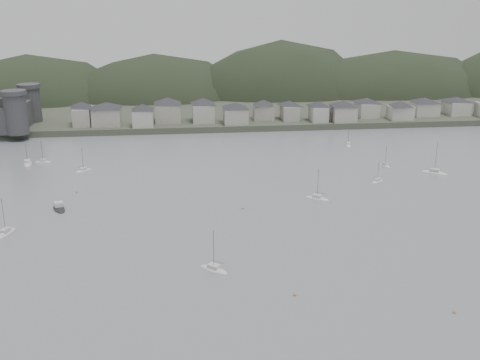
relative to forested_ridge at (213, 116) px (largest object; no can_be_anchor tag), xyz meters
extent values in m
plane|color=slate|center=(-4.83, -269.40, 11.28)|extent=(900.00, 900.00, 0.00)
cube|color=#383D2D|center=(-4.83, 25.60, 12.78)|extent=(900.00, 250.00, 3.00)
ellipsoid|color=black|center=(-115.70, 2.54, 1.14)|extent=(138.98, 92.48, 81.13)
ellipsoid|color=black|center=(-37.13, 3.46, 1.32)|extent=(132.08, 90.41, 79.74)
ellipsoid|color=black|center=(45.82, 3.53, -1.39)|extent=(133.88, 88.37, 101.41)
ellipsoid|color=black|center=(121.12, -1.49, 0.97)|extent=(165.81, 81.78, 82.55)
cylinder|color=#353538|center=(-96.83, -103.40, 23.28)|extent=(10.00, 10.00, 18.00)
cylinder|color=#353538|center=(-96.83, -75.40, 22.78)|extent=(10.00, 10.00, 17.00)
cube|color=#353538|center=(-96.83, -89.40, 20.28)|extent=(3.50, 30.00, 12.00)
cube|color=gray|center=(-69.83, -87.44, 18.58)|extent=(8.34, 12.91, 8.59)
pyramid|color=#25252A|center=(-69.83, -87.44, 24.37)|extent=(15.78, 15.78, 3.01)
cube|color=gray|center=(-58.15, -88.08, 18.46)|extent=(13.68, 13.35, 8.36)
pyramid|color=#25252A|center=(-58.15, -88.08, 24.11)|extent=(20.07, 20.07, 2.93)
cube|color=#B6B4AB|center=(-40.41, -93.38, 18.32)|extent=(9.78, 10.20, 8.08)
pyramid|color=#25252A|center=(-40.41, -93.38, 23.78)|extent=(14.83, 14.83, 2.83)
cube|color=gray|center=(-28.35, -83.75, 18.83)|extent=(12.59, 13.33, 9.09)
pyramid|color=#25252A|center=(-28.35, -83.75, 24.97)|extent=(19.24, 19.24, 3.18)
cube|color=#B6B4AB|center=(-10.58, -85.30, 18.72)|extent=(10.74, 12.17, 8.87)
pyramid|color=#25252A|center=(-10.58, -85.30, 24.70)|extent=(17.01, 17.01, 3.10)
cube|color=gray|center=(5.09, -91.87, 18.13)|extent=(11.63, 12.09, 7.69)
pyramid|color=#25252A|center=(5.09, -91.87, 23.32)|extent=(17.61, 17.61, 2.69)
cube|color=gray|center=(20.42, -83.21, 18.00)|extent=(10.37, 9.35, 7.44)
pyramid|color=#25252A|center=(20.42, -83.21, 23.03)|extent=(14.65, 14.65, 2.60)
cube|color=gray|center=(33.79, -85.61, 17.90)|extent=(8.24, 12.20, 7.22)
pyramid|color=#25252A|center=(33.79, -85.61, 22.77)|extent=(15.17, 15.17, 2.53)
cube|color=#B6B4AB|center=(47.66, -90.85, 18.02)|extent=(8.06, 10.91, 7.46)
pyramid|color=#25252A|center=(47.66, -90.85, 23.05)|extent=(14.08, 14.08, 2.61)
cube|color=gray|center=(59.98, -92.34, 18.12)|extent=(11.73, 11.78, 7.66)
pyramid|color=#25252A|center=(59.98, -92.34, 23.29)|extent=(17.46, 17.46, 2.68)
cube|color=#B6B4AB|center=(75.80, -82.49, 17.95)|extent=(10.19, 13.02, 7.33)
pyramid|color=#25252A|center=(75.80, -82.49, 22.90)|extent=(17.23, 17.23, 2.57)
cube|color=#B6B4AB|center=(90.71, -91.34, 17.72)|extent=(11.70, 9.81, 6.88)
pyramid|color=#25252A|center=(90.71, -91.34, 22.36)|extent=(15.97, 15.97, 2.41)
cube|color=#B6B4AB|center=(107.57, -82.49, 17.78)|extent=(12.83, 12.48, 7.00)
pyramid|color=#25252A|center=(107.57, -82.49, 22.51)|extent=(18.79, 18.79, 2.45)
cube|color=#B6B4AB|center=(125.90, -81.98, 17.77)|extent=(11.07, 13.50, 6.97)
pyramid|color=#25252A|center=(125.90, -81.98, 22.47)|extent=(18.25, 18.25, 2.44)
ellipsoid|color=silver|center=(45.56, -183.55, 11.33)|extent=(6.22, 5.10, 1.24)
cube|color=silver|center=(45.56, -183.55, 12.25)|extent=(2.55, 2.34, 0.70)
cylinder|color=#3F3F42|center=(45.56, -183.55, 15.35)|extent=(0.12, 0.12, 7.72)
cylinder|color=#3F3F42|center=(44.64, -182.92, 12.80)|extent=(2.36, 1.64, 0.10)
ellipsoid|color=silver|center=(51.12, -130.96, 11.33)|extent=(3.90, 8.15, 1.56)
cube|color=silver|center=(51.12, -130.96, 12.42)|extent=(2.19, 3.01, 0.70)
cylinder|color=#3F3F42|center=(51.12, -130.96, 16.37)|extent=(0.12, 0.12, 9.77)
cylinder|color=#3F3F42|center=(50.86, -129.57, 12.97)|extent=(0.75, 3.48, 0.10)
ellipsoid|color=silver|center=(-83.22, -145.33, 11.33)|extent=(5.02, 10.14, 1.94)
cube|color=silver|center=(-83.22, -145.33, 12.61)|extent=(2.79, 3.76, 0.70)
cylinder|color=#3F3F42|center=(-83.22, -145.33, 17.56)|extent=(0.12, 0.12, 12.14)
cylinder|color=#3F3F42|center=(-83.57, -147.04, 13.16)|extent=(0.99, 4.30, 0.10)
ellipsoid|color=silver|center=(-72.27, -216.71, 11.33)|extent=(4.99, 8.64, 1.65)
cube|color=silver|center=(-72.27, -216.71, 12.46)|extent=(2.59, 3.29, 0.70)
cylinder|color=#3F3F42|center=(-72.27, -216.71, 16.63)|extent=(0.12, 0.12, 10.29)
cylinder|color=#3F3F42|center=(-71.82, -218.12, 13.01)|extent=(1.21, 3.56, 0.10)
ellipsoid|color=silver|center=(19.82, -198.79, 11.33)|extent=(8.06, 6.57, 1.60)
cube|color=silver|center=(19.82, -198.79, 12.43)|extent=(3.30, 3.02, 0.70)
cylinder|color=#3F3F42|center=(19.82, -198.79, 16.48)|extent=(0.12, 0.12, 9.99)
cylinder|color=#3F3F42|center=(21.01, -197.99, 12.98)|extent=(3.04, 2.09, 0.10)
ellipsoid|color=silver|center=(-59.96, -157.78, 11.33)|extent=(6.69, 6.24, 1.39)
cube|color=silver|center=(-59.96, -157.78, 12.33)|extent=(2.84, 2.75, 0.70)
cylinder|color=#3F3F42|center=(-59.96, -157.78, 15.83)|extent=(0.12, 0.12, 8.68)
cylinder|color=#3F3F42|center=(-60.90, -156.96, 12.88)|extent=(2.42, 2.13, 0.10)
ellipsoid|color=silver|center=(-17.09, -245.20, 11.33)|extent=(7.67, 7.14, 1.59)
cube|color=silver|center=(-17.09, -245.20, 12.43)|extent=(3.25, 3.15, 0.70)
cylinder|color=#3F3F42|center=(-17.09, -245.20, 16.46)|extent=(0.12, 0.12, 9.95)
cylinder|color=#3F3F42|center=(-16.01, -244.26, 12.98)|extent=(2.77, 2.42, 0.10)
ellipsoid|color=silver|center=(-77.73, -143.41, 11.33)|extent=(7.07, 3.28, 1.36)
cube|color=silver|center=(-77.73, -143.41, 12.32)|extent=(2.60, 1.87, 0.70)
cylinder|color=#3F3F42|center=(-77.73, -143.41, 15.74)|extent=(0.12, 0.12, 8.51)
cylinder|color=#3F3F42|center=(-78.94, -143.61, 12.87)|extent=(3.04, 0.61, 0.10)
ellipsoid|color=silver|center=(70.21, -176.12, 11.33)|extent=(9.49, 8.15, 1.91)
cube|color=silver|center=(70.21, -176.12, 12.59)|extent=(3.94, 3.68, 0.70)
cylinder|color=#3F3F42|center=(70.21, -176.12, 17.46)|extent=(0.12, 0.12, 11.95)
cylinder|color=#3F3F42|center=(68.83, -177.14, 13.14)|extent=(3.51, 2.64, 0.10)
ellipsoid|color=silver|center=(55.53, -164.60, 11.33)|extent=(3.34, 6.68, 1.28)
cube|color=silver|center=(55.53, -164.60, 12.27)|extent=(1.85, 2.48, 0.70)
cylinder|color=#3F3F42|center=(55.53, -164.60, 15.48)|extent=(0.12, 0.12, 7.99)
cylinder|color=#3F3F42|center=(55.29, -165.73, 12.82)|extent=(0.70, 2.83, 0.10)
ellipsoid|color=black|center=(-61.42, -198.59, 11.33)|extent=(6.18, 9.35, 1.94)
cube|color=silver|center=(-61.42, -198.59, 12.95)|extent=(3.26, 3.36, 1.40)
cylinder|color=#3F3F42|center=(-61.42, -198.59, 13.85)|extent=(0.10, 0.10, 1.20)
sphere|color=#AE733A|center=(30.47, -270.09, 11.43)|extent=(0.70, 0.70, 0.70)
sphere|color=#AE733A|center=(-5.23, -205.03, 11.43)|extent=(0.70, 0.70, 0.70)
sphere|color=#AE733A|center=(-0.52, -259.25, 11.43)|extent=(0.70, 0.70, 0.70)
sphere|color=#AE733A|center=(-58.63, -182.89, 11.43)|extent=(0.70, 0.70, 0.70)
camera|label=1|loc=(-25.05, -365.05, 71.98)|focal=41.85mm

